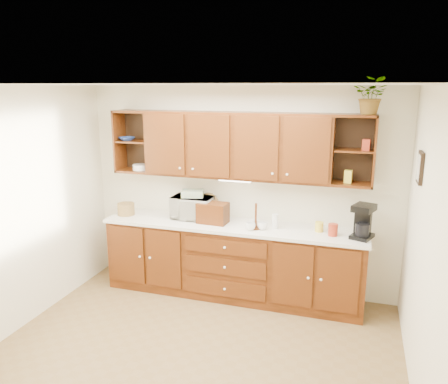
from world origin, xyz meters
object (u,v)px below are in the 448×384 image
Objects in this scene: microwave at (193,207)px; potted_plant at (372,96)px; bread_box at (213,213)px; coffee_maker at (363,222)px.

microwave is 2.50m from potted_plant.
coffee_maker is (1.77, -0.01, 0.06)m from bread_box.
potted_plant is at bearing -0.14° from microwave.
coffee_maker is at bearing -3.01° from microwave.
potted_plant is (-0.01, 0.10, 1.36)m from coffee_maker.
potted_plant reaches higher than bread_box.
potted_plant is (1.76, 0.10, 1.42)m from bread_box.
microwave is 1.42× the size of bread_box.
bread_box is 2.26m from potted_plant.
bread_box is 0.95× the size of coffee_maker.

